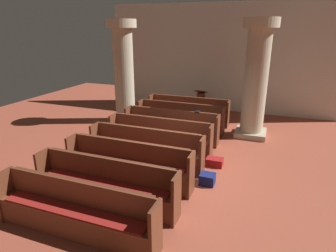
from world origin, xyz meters
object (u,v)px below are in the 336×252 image
pew_row_5 (128,162)px  hymn_book (198,111)px  pillar_far_side (124,71)px  lectern (201,105)px  pew_row_1 (180,116)px  pew_row_6 (105,182)px  kneeler_box_navy (207,179)px  pew_row_4 (146,147)px  kneeler_box_red (215,162)px  pew_row_7 (74,209)px  pew_row_2 (171,124)px  pillar_aisle_side (256,78)px  pew_row_0 (188,109)px  pew_row_3 (160,134)px

pew_row_5 → hymn_book: hymn_book is taller
pillar_far_side → lectern: bearing=34.4°
pew_row_1 → pew_row_6: size_ratio=1.00×
pew_row_1 → kneeler_box_navy: bearing=-62.1°
pew_row_4 → lectern: lectern is taller
pew_row_6 → kneeler_box_red: (1.73, 2.54, -0.42)m
pew_row_7 → kneeler_box_navy: (1.77, 2.51, -0.39)m
pillar_far_side → kneeler_box_red: pillar_far_side is taller
pew_row_2 → kneeler_box_red: pew_row_2 is taller
pew_row_5 → kneeler_box_red: bearing=42.1°
pew_row_2 → pillar_aisle_side: bearing=28.5°
pillar_far_side → pillar_aisle_side: bearing=-0.1°
pillar_aisle_side → pillar_far_side: bearing=179.9°
kneeler_box_red → hymn_book: bearing=120.2°
pew_row_0 → pew_row_1: size_ratio=1.00×
pillar_far_side → kneeler_box_navy: pillar_far_side is taller
pew_row_7 → kneeler_box_red: (1.73, 3.51, -0.42)m
pew_row_1 → hymn_book: (0.83, -0.78, 0.47)m
pew_row_7 → kneeler_box_red: bearing=63.8°
hymn_book → lectern: bearing=102.1°
pew_row_6 → pillar_aisle_side: size_ratio=0.82×
hymn_book → kneeler_box_navy: size_ratio=0.53×
pew_row_4 → kneeler_box_navy: (1.77, -0.41, -0.39)m
pew_row_5 → pew_row_7: size_ratio=1.00×
pew_row_4 → lectern: (0.21, 5.03, -0.07)m
pillar_far_side → lectern: (2.58, 1.76, -1.51)m
kneeler_box_navy → pew_row_5: bearing=-162.4°
pew_row_5 → pew_row_4: bearing=90.0°
pew_row_3 → kneeler_box_navy: size_ratio=9.07×
kneeler_box_navy → pillar_aisle_side: bearing=79.9°
pew_row_1 → kneeler_box_navy: size_ratio=9.07×
pew_row_5 → hymn_book: 3.26m
hymn_book → pew_row_2: bearing=-167.0°
pew_row_3 → hymn_book: 1.51m
pillar_aisle_side → pillar_far_side: size_ratio=1.00×
pew_row_0 → pillar_aisle_side: size_ratio=0.82×
pew_row_1 → kneeler_box_navy: (1.77, -3.34, -0.39)m
kneeler_box_red → pillar_aisle_side: bearing=75.6°
pew_row_5 → hymn_book: (0.83, 3.12, 0.47)m
pew_row_5 → kneeler_box_navy: size_ratio=9.07×
pew_row_2 → kneeler_box_navy: pew_row_2 is taller
pew_row_4 → pew_row_5: 0.97m
pew_row_1 → pillar_far_side: bearing=171.8°
pew_row_7 → kneeler_box_navy: bearing=54.9°
kneeler_box_red → pew_row_1: bearing=126.6°
pew_row_5 → pillar_far_side: size_ratio=0.82×
pew_row_6 → hymn_book: 4.20m
pew_row_6 → pillar_aisle_side: bearing=65.1°
lectern → hymn_book: (0.62, -2.89, 0.54)m
lectern → hymn_book: size_ratio=6.01×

